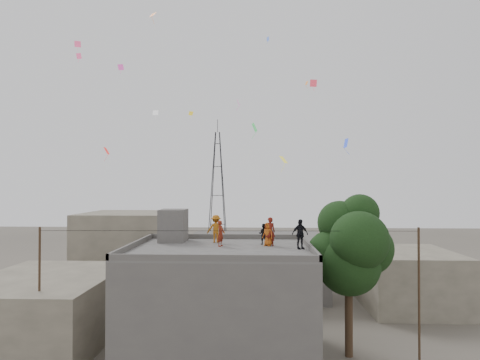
% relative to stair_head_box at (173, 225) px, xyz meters
% --- Properties ---
extents(ground, '(140.00, 140.00, 0.00)m').
position_rel_stair_head_box_xyz_m(ground, '(3.20, -2.60, -7.10)').
color(ground, '#4E4940').
rests_on(ground, ground).
extents(main_building, '(10.00, 8.00, 6.10)m').
position_rel_stair_head_box_xyz_m(main_building, '(3.20, -2.60, -4.05)').
color(main_building, '#53504D').
rests_on(main_building, ground).
extents(parapet, '(10.00, 8.00, 0.30)m').
position_rel_stair_head_box_xyz_m(parapet, '(3.20, -2.60, -0.85)').
color(parapet, '#53504D').
rests_on(parapet, main_building).
extents(stair_head_box, '(1.60, 1.80, 2.00)m').
position_rel_stair_head_box_xyz_m(stair_head_box, '(0.00, 0.00, 0.00)').
color(stair_head_box, '#53504D').
rests_on(stair_head_box, main_building).
extents(neighbor_west, '(8.00, 10.00, 4.00)m').
position_rel_stair_head_box_xyz_m(neighbor_west, '(-7.80, -0.60, -5.10)').
color(neighbor_west, '#645D4F').
rests_on(neighbor_west, ground).
extents(neighbor_north, '(12.00, 9.00, 5.00)m').
position_rel_stair_head_box_xyz_m(neighbor_north, '(5.20, 11.40, -4.60)').
color(neighbor_north, '#53504D').
rests_on(neighbor_north, ground).
extents(neighbor_northwest, '(9.00, 8.00, 7.00)m').
position_rel_stair_head_box_xyz_m(neighbor_northwest, '(-6.80, 13.40, -3.60)').
color(neighbor_northwest, '#645D4F').
rests_on(neighbor_northwest, ground).
extents(neighbor_east, '(7.00, 8.00, 4.40)m').
position_rel_stair_head_box_xyz_m(neighbor_east, '(17.20, 7.40, -4.90)').
color(neighbor_east, '#645D4F').
rests_on(neighbor_east, ground).
extents(tree, '(4.90, 4.60, 9.10)m').
position_rel_stair_head_box_xyz_m(tree, '(10.57, -2.00, -1.00)').
color(tree, black).
rests_on(tree, ground).
extents(utility_line, '(20.12, 0.62, 7.40)m').
position_rel_stair_head_box_xyz_m(utility_line, '(3.70, -3.85, -3.27)').
color(utility_line, black).
rests_on(utility_line, ground).
extents(transmission_tower, '(2.97, 2.97, 20.01)m').
position_rel_stair_head_box_xyz_m(transmission_tower, '(-0.80, 37.40, 1.97)').
color(transmission_tower, black).
rests_on(transmission_tower, ground).
extents(person_red_adult, '(0.64, 0.45, 1.66)m').
position_rel_stair_head_box_xyz_m(person_red_adult, '(5.99, -1.72, -0.17)').
color(person_red_adult, maroon).
rests_on(person_red_adult, main_building).
extents(person_orange_child, '(0.79, 0.74, 1.36)m').
position_rel_stair_head_box_xyz_m(person_orange_child, '(5.87, -1.69, -0.32)').
color(person_orange_child, '#C35816').
rests_on(person_orange_child, main_building).
extents(person_dark_child, '(0.71, 0.61, 1.24)m').
position_rel_stair_head_box_xyz_m(person_dark_child, '(5.63, -1.14, -0.38)').
color(person_dark_child, black).
rests_on(person_dark_child, main_building).
extents(person_dark_adult, '(1.04, 0.71, 1.64)m').
position_rel_stair_head_box_xyz_m(person_dark_adult, '(7.60, -2.80, -0.18)').
color(person_dark_adult, black).
rests_on(person_dark_adult, main_building).
extents(person_orange_adult, '(1.11, 0.66, 1.69)m').
position_rel_stair_head_box_xyz_m(person_orange_adult, '(2.72, -0.45, -0.16)').
color(person_orange_adult, '#A75C13').
rests_on(person_orange_adult, main_building).
extents(person_red_child, '(0.53, 0.63, 1.47)m').
position_rel_stair_head_box_xyz_m(person_red_child, '(3.15, -1.99, -0.26)').
color(person_red_child, maroon).
rests_on(person_red_child, main_building).
extents(kites, '(19.49, 12.61, 12.12)m').
position_rel_stair_head_box_xyz_m(kites, '(2.75, 3.07, 8.43)').
color(kites, '#FD201A').
rests_on(kites, ground).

